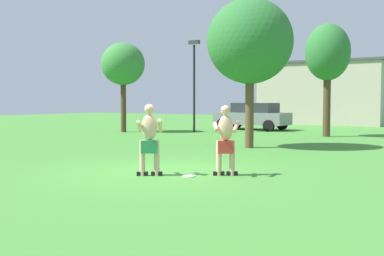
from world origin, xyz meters
TOP-DOWN VIEW (x-y plane):
  - ground_plane at (0.00, 0.00)m, footprint 80.00×80.00m
  - player_with_cap at (1.57, 0.23)m, footprint 0.71×0.79m
  - player_in_green at (0.09, -0.71)m, footprint 0.78×0.77m
  - frisbee at (0.94, -0.35)m, footprint 0.30×0.30m
  - car_gray_near_post at (-5.04, 16.19)m, footprint 4.38×2.19m
  - lamp_post at (-6.80, 12.49)m, footprint 0.60×0.24m
  - outbuilding_behind_lot at (-3.57, 26.18)m, footprint 9.03×6.35m
  - tree_left_field at (-0.70, 6.41)m, footprint 3.11×3.11m
  - tree_right_field at (-10.21, 10.67)m, footprint 2.36×2.36m
  - tree_behind_players at (0.15, 13.23)m, footprint 2.11×2.11m

SIDE VIEW (x-z plane):
  - ground_plane at x=0.00m, z-range 0.00..0.00m
  - frisbee at x=0.94m, z-range 0.00..0.03m
  - car_gray_near_post at x=-5.04m, z-range 0.03..1.61m
  - player_in_green at x=0.09m, z-range 0.04..1.70m
  - player_with_cap at x=1.57m, z-range 0.07..1.71m
  - outbuilding_behind_lot at x=-3.57m, z-range 0.01..4.52m
  - lamp_post at x=-6.80m, z-range 0.62..5.55m
  - tree_right_field at x=-10.21m, z-range 1.23..6.08m
  - tree_left_field at x=-0.70m, z-range 1.14..6.55m
  - tree_behind_players at x=0.15m, z-range 1.26..6.61m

